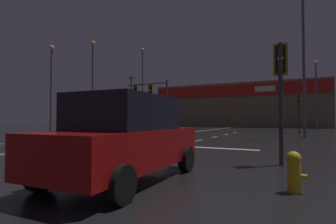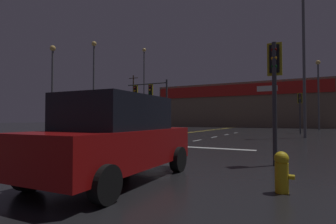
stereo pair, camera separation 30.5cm
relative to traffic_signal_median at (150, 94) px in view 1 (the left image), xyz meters
name	(u,v)px [view 1 (the left image)]	position (x,y,z in m)	size (l,w,h in m)	color
ground_plane	(153,137)	(1.05, -1.27, -3.49)	(200.00, 200.00, 0.00)	black
road_markings	(155,138)	(1.81, -2.26, -3.49)	(13.19, 60.00, 0.01)	gold
traffic_signal_median	(150,94)	(0.00, 0.00, 0.00)	(3.90, 0.36, 4.62)	#38383D
traffic_signal_corner_northeast	(299,104)	(11.29, 9.07, -0.64)	(0.42, 0.36, 3.88)	#38383D
traffic_signal_corner_northwest	(120,110)	(-9.32, 8.28, -0.94)	(0.42, 0.36, 3.47)	#38383D
traffic_signal_corner_southeast	(281,75)	(10.82, -10.52, -0.80)	(0.42, 0.36, 3.66)	#38383D
streetlight_near_left	(303,37)	(11.66, 2.76, 4.03)	(0.56, 0.56, 12.21)	#59595E
streetlight_near_right	(316,85)	(13.30, 19.35, 2.24)	(0.56, 0.56, 8.90)	#59595E
streetlight_median_approach	(143,79)	(-9.83, 14.49, 4.03)	(0.56, 0.56, 12.20)	#59595E
streetlight_far_left	(51,76)	(-10.53, -1.24, 2.14)	(0.56, 0.56, 8.72)	#59595E
streetlight_far_right	(93,74)	(-9.43, 3.35, 2.96)	(0.56, 0.56, 10.21)	#59595E
fire_hydrant	(294,171)	(11.21, -13.63, -3.09)	(0.35, 0.26, 0.76)	gold
parked_car	(126,137)	(7.83, -14.22, -2.54)	(2.14, 4.36, 1.88)	#9E0F0F
building_backdrop	(239,106)	(1.05, 31.72, 0.42)	(30.10, 10.23, 7.79)	#7A6651
utility_pole_row	(245,92)	(3.19, 25.93, 2.40)	(45.35, 0.26, 12.10)	#4C3828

